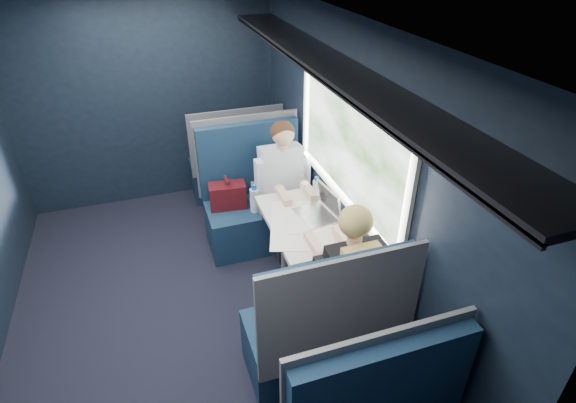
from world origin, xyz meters
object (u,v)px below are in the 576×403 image
object	(u,v)px
table	(303,228)
man	(285,182)
cup	(305,187)
laptop	(322,208)
seat_bay_near	(254,204)
woman	(347,274)
seat_row_front	(235,165)
bottle_small	(316,189)
seat_bay_far	(321,332)

from	to	relation	value
table	man	world-z (taller)	man
table	cup	world-z (taller)	cup
laptop	cup	xyz separation A→B (m)	(0.00, 0.41, -0.03)
seat_bay_near	woman	bearing A→B (deg)	-80.55
woman	table	bearing A→B (deg)	95.45
seat_row_front	woman	world-z (taller)	woman
table	cup	size ratio (longest dim) A/B	11.45
seat_bay_near	seat_row_front	distance (m)	0.92
cup	bottle_small	bearing A→B (deg)	-70.78
seat_bay_far	woman	xyz separation A→B (m)	(0.25, 0.17, 0.31)
laptop	table	bearing A→B (deg)	-171.11
woman	bottle_small	size ratio (longest dim) A/B	6.13
seat_bay_near	table	bearing A→B (deg)	-77.39
seat_bay_near	laptop	distance (m)	1.00
seat_row_front	woman	distance (m)	2.54
woman	laptop	world-z (taller)	woman
table	man	size ratio (longest dim) A/B	0.76
seat_bay_near	man	distance (m)	0.43
man	cup	size ratio (longest dim) A/B	15.13
seat_row_front	woman	xyz separation A→B (m)	(0.25, -2.50, 0.32)
seat_bay_far	seat_row_front	distance (m)	2.67
seat_bay_far	bottle_small	distance (m)	1.31
table	bottle_small	world-z (taller)	bottle_small
laptop	seat_bay_near	bearing A→B (deg)	113.41
table	woman	distance (m)	0.71
seat_bay_near	cup	bearing A→B (deg)	-49.56
seat_bay_near	seat_bay_far	size ratio (longest dim) A/B	1.00
seat_bay_near	bottle_small	xyz separation A→B (m)	(0.42, -0.58, 0.41)
seat_bay_near	bottle_small	size ratio (longest dim) A/B	5.84
seat_bay_far	woman	world-z (taller)	woman
man	bottle_small	distance (m)	0.45
seat_bay_far	cup	size ratio (longest dim) A/B	14.42
seat_bay_far	man	world-z (taller)	man
bottle_small	laptop	bearing A→B (deg)	-101.64
table	woman	bearing A→B (deg)	-84.55
cup	seat_row_front	bearing A→B (deg)	104.72
table	bottle_small	xyz separation A→B (m)	(0.23, 0.29, 0.17)
man	woman	size ratio (longest dim) A/B	1.00
seat_row_front	table	bearing A→B (deg)	-84.20
seat_bay_far	laptop	size ratio (longest dim) A/B	3.33
woman	seat_bay_near	bearing A→B (deg)	99.45
table	cup	xyz separation A→B (m)	(0.17, 0.44, 0.12)
seat_row_front	laptop	bearing A→B (deg)	-78.70
laptop	cup	world-z (taller)	laptop
seat_row_front	man	xyz separation A→B (m)	(0.25, -1.10, 0.31)
seat_bay_far	cup	bearing A→B (deg)	74.84
laptop	bottle_small	xyz separation A→B (m)	(0.05, 0.26, 0.02)
seat_row_front	man	size ratio (longest dim) A/B	0.88
seat_bay_far	seat_row_front	xyz separation A→B (m)	(0.00, 2.67, -0.00)
seat_bay_far	cup	xyz separation A→B (m)	(0.36, 1.31, 0.37)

